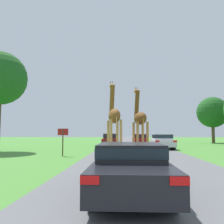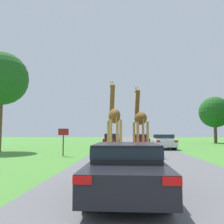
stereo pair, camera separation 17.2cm
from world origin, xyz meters
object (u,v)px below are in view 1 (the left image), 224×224
object	(u,v)px
giraffe_companion	(140,119)
sign_post	(63,137)
car_queue_right	(140,139)
tree_far_right	(0,78)
car_far_ahead	(162,141)
car_lead_maroon	(130,166)
giraffe_near_road	(114,117)
car_queue_left	(111,140)
tree_left_edge	(212,112)

from	to	relation	value
giraffe_companion	sign_post	distance (m)	5.25
car_queue_right	tree_far_right	distance (m)	18.56
car_queue_right	car_far_ahead	bearing A→B (deg)	-80.36
car_lead_maroon	giraffe_companion	bearing A→B (deg)	84.53
giraffe_near_road	car_far_ahead	size ratio (longest dim) A/B	1.20
car_queue_left	tree_far_right	size ratio (longest dim) A/B	0.48
car_queue_right	sign_post	bearing A→B (deg)	-111.07
car_lead_maroon	tree_far_right	bearing A→B (deg)	129.17
car_lead_maroon	sign_post	world-z (taller)	sign_post
tree_far_right	tree_left_edge	bearing A→B (deg)	34.86
car_far_ahead	tree_left_edge	distance (m)	17.01
giraffe_companion	car_lead_maroon	world-z (taller)	giraffe_companion
tree_left_edge	car_queue_left	bearing A→B (deg)	-146.73
car_lead_maroon	sign_post	xyz separation A→B (m)	(-4.22, 9.44, 0.57)
car_queue_left	tree_far_right	world-z (taller)	tree_far_right
car_lead_maroon	car_queue_right	distance (m)	25.62
giraffe_companion	sign_post	xyz separation A→B (m)	(-5.12, 0.08, -1.15)
giraffe_near_road	giraffe_companion	xyz separation A→B (m)	(1.64, 1.47, -0.07)
giraffe_near_road	tree_far_right	size ratio (longest dim) A/B	0.58
giraffe_companion	car_far_ahead	distance (m)	7.84
tree_left_edge	tree_far_right	size ratio (longest dim) A/B	0.81
giraffe_near_road	tree_far_right	distance (m)	11.97
car_queue_left	tree_far_right	xyz separation A→B (m)	(-9.18, -7.00, 5.41)
car_queue_left	tree_left_edge	world-z (taller)	tree_left_edge
giraffe_companion	tree_far_right	size ratio (longest dim) A/B	0.57
tree_left_edge	tree_far_right	distance (m)	29.32
car_queue_right	car_far_ahead	size ratio (longest dim) A/B	1.10
car_queue_left	car_far_ahead	size ratio (longest dim) A/B	0.99
tree_left_edge	sign_post	size ratio (longest dim) A/B	3.82
car_lead_maroon	sign_post	size ratio (longest dim) A/B	2.59
sign_post	car_queue_left	bearing A→B (deg)	76.37
car_queue_right	tree_left_edge	world-z (taller)	tree_left_edge
sign_post	car_queue_right	bearing A→B (deg)	68.93
car_far_ahead	giraffe_companion	bearing A→B (deg)	-109.90
car_queue_right	car_far_ahead	world-z (taller)	car_far_ahead
giraffe_near_road	tree_left_edge	world-z (taller)	tree_left_edge
car_lead_maroon	car_queue_right	size ratio (longest dim) A/B	1.04
giraffe_near_road	tree_left_edge	bearing A→B (deg)	47.21
car_far_ahead	sign_post	bearing A→B (deg)	-137.33
car_lead_maroon	tree_left_edge	world-z (taller)	tree_left_edge
car_lead_maroon	sign_post	bearing A→B (deg)	114.11
sign_post	tree_far_right	bearing A→B (deg)	149.89
car_lead_maroon	car_far_ahead	distance (m)	16.93
car_lead_maroon	tree_far_right	size ratio (longest dim) A/B	0.55
giraffe_companion	sign_post	bearing A→B (deg)	170.62
car_lead_maroon	tree_left_edge	size ratio (longest dim) A/B	0.68
giraffe_near_road	tree_left_edge	xyz separation A→B (m)	(13.98, 22.10, 2.10)
giraffe_near_road	car_lead_maroon	distance (m)	8.12
tree_far_right	car_far_ahead	bearing A→B (deg)	13.08
tree_left_edge	sign_post	xyz separation A→B (m)	(-17.46, -20.54, -3.33)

